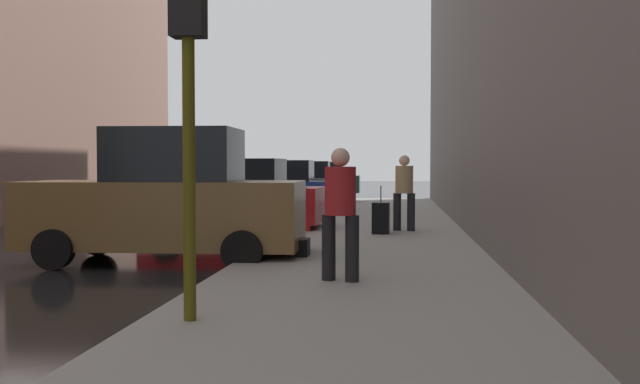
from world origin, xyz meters
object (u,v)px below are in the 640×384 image
object	(u,v)px
parked_bronze_suv	(167,201)
parked_red_hatchback	(236,198)
parked_gray_coupe	(302,184)
parked_dark_green_sedan	(318,181)
fire_hydrant	(306,215)
duffel_bag	(299,247)
pedestrian_in_tan_coat	(404,189)
pedestrian_in_red_jacket	(340,207)
parked_blue_sedan	(278,189)
rolling_suitcase	(381,218)
traffic_light	(188,47)

from	to	relation	value
parked_bronze_suv	parked_red_hatchback	size ratio (longest dim) A/B	1.10
parked_bronze_suv	parked_gray_coupe	size ratio (longest dim) A/B	1.09
parked_red_hatchback	parked_gray_coupe	xyz separation A→B (m)	(-0.00, 12.32, 0.00)
parked_red_hatchback	parked_dark_green_sedan	distance (m)	18.46
fire_hydrant	duffel_bag	distance (m)	4.42
pedestrian_in_tan_coat	pedestrian_in_red_jacket	size ratio (longest dim) A/B	1.00
parked_blue_sedan	rolling_suitcase	xyz separation A→B (m)	(3.50, -7.47, -0.36)
parked_gray_coupe	pedestrian_in_red_jacket	size ratio (longest dim) A/B	2.50
parked_gray_coupe	rolling_suitcase	distance (m)	14.03
parked_red_hatchback	parked_dark_green_sedan	xyz separation A→B (m)	(0.00, 18.46, 0.00)
traffic_light	pedestrian_in_tan_coat	world-z (taller)	traffic_light
parked_gray_coupe	fire_hydrant	world-z (taller)	parked_gray_coupe
parked_red_hatchback	traffic_light	distance (m)	10.51
parked_dark_green_sedan	pedestrian_in_red_jacket	xyz separation A→B (m)	(3.11, -26.16, 0.26)
parked_bronze_suv	rolling_suitcase	xyz separation A→B (m)	(3.50, 3.96, -0.54)
parked_blue_sedan	pedestrian_in_tan_coat	size ratio (longest dim) A/B	2.46
fire_hydrant	duffel_bag	size ratio (longest dim) A/B	1.60
traffic_light	rolling_suitcase	bearing A→B (deg)	79.52
parked_bronze_suv	duffel_bag	bearing A→B (deg)	-0.74
parked_blue_sedan	duffel_bag	world-z (taller)	parked_blue_sedan
parked_bronze_suv	duffel_bag	size ratio (longest dim) A/B	10.58
fire_hydrant	parked_dark_green_sedan	bearing A→B (deg)	95.33
fire_hydrant	pedestrian_in_tan_coat	world-z (taller)	pedestrian_in_tan_coat
pedestrian_in_red_jacket	rolling_suitcase	xyz separation A→B (m)	(0.39, 6.44, -0.61)
parked_gray_coupe	rolling_suitcase	world-z (taller)	parked_gray_coupe
parked_blue_sedan	rolling_suitcase	size ratio (longest dim) A/B	4.04
parked_bronze_suv	parked_gray_coupe	xyz separation A→B (m)	(0.00, 17.54, -0.18)
traffic_light	pedestrian_in_red_jacket	size ratio (longest dim) A/B	2.11
parked_bronze_suv	pedestrian_in_red_jacket	world-z (taller)	parked_bronze_suv
parked_red_hatchback	pedestrian_in_tan_coat	distance (m)	4.06
parked_red_hatchback	parked_bronze_suv	bearing A→B (deg)	-90.00
fire_hydrant	traffic_light	bearing A→B (deg)	-89.69
parked_red_hatchback	parked_dark_green_sedan	size ratio (longest dim) A/B	1.00
parked_gray_coupe	traffic_light	bearing A→B (deg)	-85.29
pedestrian_in_tan_coat	parked_red_hatchback	bearing A→B (deg)	171.69
parked_red_hatchback	rolling_suitcase	world-z (taller)	parked_red_hatchback
parked_red_hatchback	fire_hydrant	distance (m)	2.03
parked_bronze_suv	parked_red_hatchback	xyz separation A→B (m)	(0.00, 5.23, -0.18)
pedestrian_in_red_jacket	duffel_bag	world-z (taller)	pedestrian_in_red_jacket
parked_red_hatchback	pedestrian_in_red_jacket	size ratio (longest dim) A/B	2.48
rolling_suitcase	duffel_bag	world-z (taller)	rolling_suitcase
parked_bronze_suv	pedestrian_in_tan_coat	world-z (taller)	parked_bronze_suv
fire_hydrant	pedestrian_in_red_jacket	bearing A→B (deg)	-79.18
pedestrian_in_tan_coat	parked_dark_green_sedan	bearing A→B (deg)	101.90
fire_hydrant	pedestrian_in_red_jacket	distance (m)	6.99
pedestrian_in_tan_coat	rolling_suitcase	distance (m)	1.05
parked_bronze_suv	parked_gray_coupe	world-z (taller)	parked_bronze_suv
fire_hydrant	pedestrian_in_tan_coat	size ratio (longest dim) A/B	0.41
pedestrian_in_tan_coat	parked_bronze_suv	bearing A→B (deg)	-130.85
parked_blue_sedan	parked_gray_coupe	distance (m)	6.12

